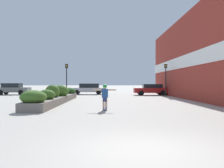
% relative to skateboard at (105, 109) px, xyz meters
% --- Properties ---
extents(ground_plane, '(300.00, 300.00, 0.00)m').
position_rel_skateboard_xyz_m(ground_plane, '(1.06, -8.53, -0.07)').
color(ground_plane, '#ADA89E').
extents(building_wall_right, '(0.67, 37.08, 8.15)m').
position_rel_skateboard_xyz_m(building_wall_right, '(7.83, 5.70, 4.00)').
color(building_wall_right, maroon).
rests_on(building_wall_right, ground_plane).
extents(planter_box, '(1.60, 13.53, 1.41)m').
position_rel_skateboard_xyz_m(planter_box, '(-3.85, 5.33, 0.45)').
color(planter_box, slate).
rests_on(planter_box, ground_plane).
extents(skateboard, '(0.26, 0.78, 0.09)m').
position_rel_skateboard_xyz_m(skateboard, '(0.00, 0.00, 0.00)').
color(skateboard, navy).
rests_on(skateboard, ground_plane).
extents(skateboarder, '(1.29, 0.24, 1.38)m').
position_rel_skateboard_xyz_m(skateboarder, '(0.00, -0.00, 0.86)').
color(skateboarder, tan).
rests_on(skateboarder, skateboard).
extents(car_leftmost, '(4.28, 1.86, 1.41)m').
position_rel_skateboard_xyz_m(car_leftmost, '(5.66, 17.23, 0.68)').
color(car_leftmost, maroon).
rests_on(car_leftmost, ground_plane).
extents(car_center_left, '(4.19, 2.00, 1.52)m').
position_rel_skateboard_xyz_m(car_center_left, '(-12.36, 18.91, 0.72)').
color(car_center_left, slate).
rests_on(car_center_left, ground_plane).
extents(car_center_right, '(4.74, 1.90, 1.47)m').
position_rel_skateboard_xyz_m(car_center_right, '(-2.47, 19.70, 0.71)').
color(car_center_right, '#BCBCC1').
rests_on(car_center_right, ground_plane).
extents(traffic_light_left, '(0.28, 0.30, 3.63)m').
position_rel_skateboard_xyz_m(traffic_light_left, '(-4.35, 13.15, 2.39)').
color(traffic_light_left, black).
rests_on(traffic_light_left, ground_plane).
extents(traffic_light_right, '(0.28, 0.30, 3.67)m').
position_rel_skateboard_xyz_m(traffic_light_right, '(6.60, 13.39, 2.42)').
color(traffic_light_right, black).
rests_on(traffic_light_right, ground_plane).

